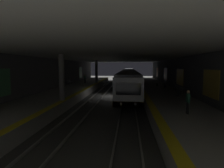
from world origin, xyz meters
name	(u,v)px	position (x,y,z in m)	size (l,w,h in m)	color
ground_plane	(113,97)	(0.00, 0.00, 0.00)	(120.00, 120.00, 0.00)	#42423F
track_left	(128,96)	(0.00, -2.20, 0.08)	(60.00, 1.53, 0.16)	gray
track_right	(98,96)	(0.00, 2.20, 0.08)	(60.00, 1.53, 0.16)	gray
platform_left	(159,94)	(0.00, -6.55, 0.53)	(60.00, 5.30, 1.06)	#A8A59E
platform_right	(69,93)	(0.00, 6.55, 0.53)	(60.00, 5.30, 1.06)	#A8A59E
wall_left	(180,78)	(0.03, -9.45, 2.80)	(60.00, 0.56, 5.60)	#56565B
wall_right	(50,77)	(0.02, 9.45, 2.80)	(60.00, 0.56, 5.60)	#56565B
ceiling_slab	(113,57)	(0.00, 0.00, 5.80)	(60.00, 19.40, 0.40)	#ADAAA3
pillar_near	(62,77)	(-9.31, 4.35, 3.33)	(0.56, 0.56, 4.55)	gray
pillar_far	(96,72)	(11.24, 4.35, 3.33)	(0.56, 0.56, 4.55)	gray
metro_train	(129,77)	(15.84, -2.20, 2.02)	(53.06, 2.83, 3.49)	silver
bench_left_near	(180,89)	(-3.54, -8.53, 1.57)	(1.70, 0.47, 0.86)	#262628
bench_left_mid	(175,87)	(-1.00, -8.53, 1.57)	(1.70, 0.47, 0.86)	#262628
bench_left_far	(165,82)	(6.92, -8.53, 1.57)	(1.70, 0.47, 0.86)	#262628
bench_right_near	(61,84)	(2.28, 8.53, 1.57)	(1.70, 0.47, 0.86)	#262628
bench_right_mid	(70,82)	(6.62, 8.53, 1.57)	(1.70, 0.47, 0.86)	#262628
person_waiting_near	(188,101)	(-13.93, -6.42, 1.97)	(0.60, 0.23, 1.69)	#313131
person_walking_mid	(85,78)	(10.42, 6.54, 1.98)	(0.60, 0.23, 1.70)	black
suitcase_rolling	(165,86)	(2.93, -7.90, 1.34)	(0.35, 0.24, 0.87)	black
backpack_on_floor	(157,85)	(6.07, -7.13, 1.25)	(0.30, 0.20, 0.40)	#1E512D
trash_bin	(178,92)	(-5.42, -7.80, 1.48)	(0.44, 0.44, 0.85)	#595B5E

